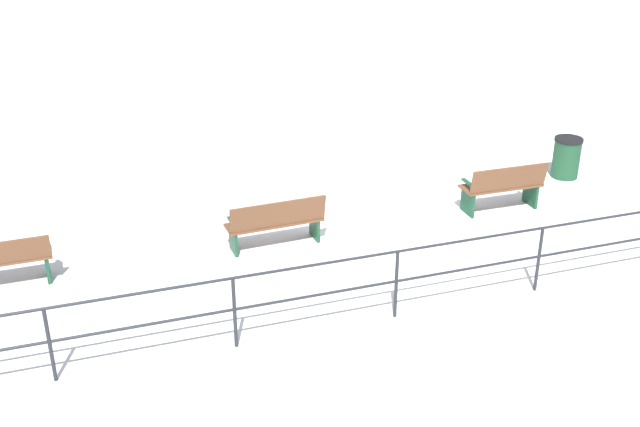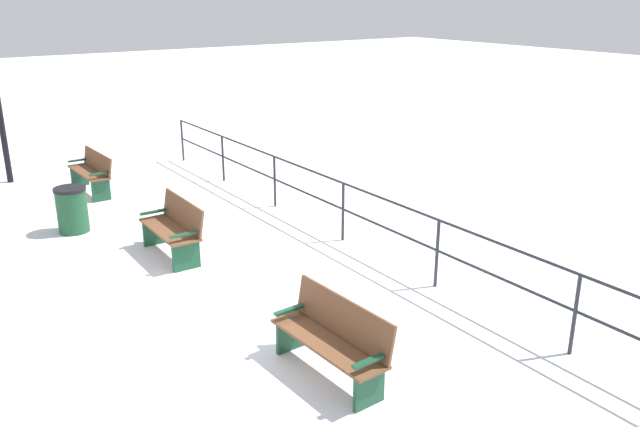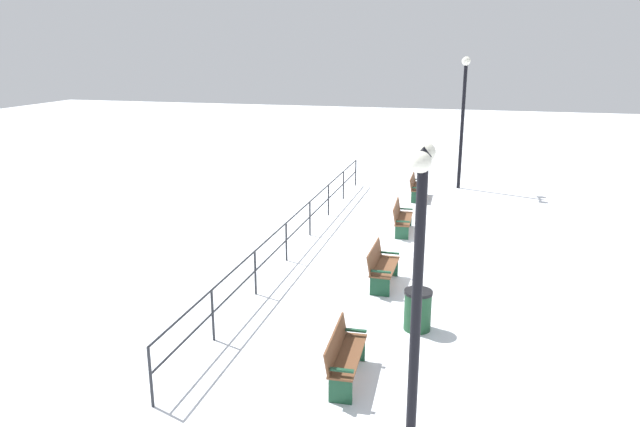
# 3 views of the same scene
# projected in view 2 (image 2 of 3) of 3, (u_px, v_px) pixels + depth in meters

# --- Properties ---
(ground_plane) EXTENTS (80.00, 80.00, 0.00)m
(ground_plane) POSITION_uv_depth(u_px,v_px,m) (234.00, 305.00, 9.06)
(ground_plane) COLOR white
(ground_plane) RESTS_ON ground
(bench_nearest) EXTENTS (0.54, 1.61, 0.88)m
(bench_nearest) POSITION_uv_depth(u_px,v_px,m) (92.00, 171.00, 13.96)
(bench_nearest) COLOR brown
(bench_nearest) RESTS_ON ground
(bench_second) EXTENTS (0.58, 1.52, 0.94)m
(bench_second) POSITION_uv_depth(u_px,v_px,m) (174.00, 228.00, 10.61)
(bench_second) COLOR brown
(bench_second) RESTS_ON ground
(bench_third) EXTENTS (0.58, 1.65, 0.90)m
(bench_third) POSITION_uv_depth(u_px,v_px,m) (333.00, 337.00, 7.30)
(bench_third) COLOR brown
(bench_third) RESTS_ON ground
(waterfront_railing) EXTENTS (0.05, 16.15, 1.06)m
(waterfront_railing) POSITION_uv_depth(u_px,v_px,m) (386.00, 219.00, 10.30)
(waterfront_railing) COLOR #26282D
(waterfront_railing) RESTS_ON ground
(trash_bin) EXTENTS (0.56, 0.56, 0.83)m
(trash_bin) POSITION_uv_depth(u_px,v_px,m) (72.00, 210.00, 11.70)
(trash_bin) COLOR #1E4C2D
(trash_bin) RESTS_ON ground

